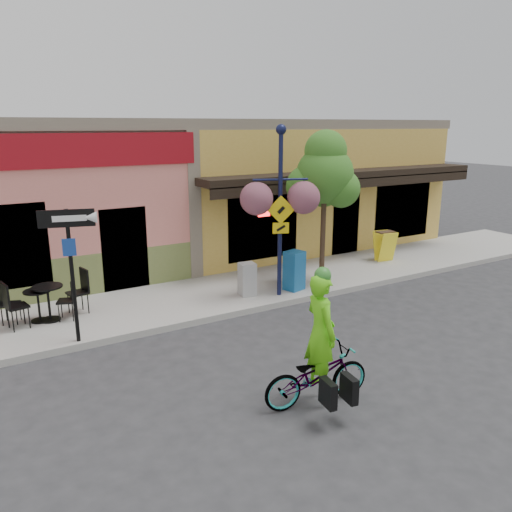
{
  "coord_description": "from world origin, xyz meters",
  "views": [
    {
      "loc": [
        -6.42,
        -9.1,
        4.34
      ],
      "look_at": [
        -0.77,
        0.5,
        1.4
      ],
      "focal_mm": 35.0,
      "sensor_mm": 36.0,
      "label": 1
    }
  ],
  "objects_px": {
    "one_way_sign": "(73,277)",
    "newspaper_box_blue": "(294,271)",
    "building": "(174,186)",
    "newspaper_box_grey": "(247,279)",
    "bicycle": "(317,376)",
    "cyclist_rider": "(320,347)",
    "street_tree": "(324,207)",
    "lamp_post": "(280,213)"
  },
  "relations": [
    {
      "from": "one_way_sign",
      "to": "newspaper_box_blue",
      "type": "xyz_separation_m",
      "value": [
        5.56,
        0.47,
        -0.82
      ]
    },
    {
      "from": "building",
      "to": "one_way_sign",
      "type": "height_order",
      "value": "building"
    },
    {
      "from": "newspaper_box_blue",
      "to": "newspaper_box_grey",
      "type": "height_order",
      "value": "newspaper_box_blue"
    },
    {
      "from": "building",
      "to": "one_way_sign",
      "type": "bearing_deg",
      "value": -125.05
    },
    {
      "from": "bicycle",
      "to": "newspaper_box_blue",
      "type": "xyz_separation_m",
      "value": [
        2.7,
        4.52,
        0.19
      ]
    },
    {
      "from": "one_way_sign",
      "to": "newspaper_box_blue",
      "type": "distance_m",
      "value": 5.64
    },
    {
      "from": "one_way_sign",
      "to": "cyclist_rider",
      "type": "bearing_deg",
      "value": -38.91
    },
    {
      "from": "cyclist_rider",
      "to": "newspaper_box_blue",
      "type": "relative_size",
      "value": 1.86
    },
    {
      "from": "bicycle",
      "to": "newspaper_box_grey",
      "type": "distance_m",
      "value": 4.97
    },
    {
      "from": "street_tree",
      "to": "one_way_sign",
      "type": "bearing_deg",
      "value": -174.25
    },
    {
      "from": "one_way_sign",
      "to": "building",
      "type": "bearing_deg",
      "value": 70.39
    },
    {
      "from": "bicycle",
      "to": "street_tree",
      "type": "bearing_deg",
      "value": -30.72
    },
    {
      "from": "bicycle",
      "to": "newspaper_box_grey",
      "type": "bearing_deg",
      "value": -8.87
    },
    {
      "from": "bicycle",
      "to": "street_tree",
      "type": "relative_size",
      "value": 0.44
    },
    {
      "from": "bicycle",
      "to": "newspaper_box_blue",
      "type": "distance_m",
      "value": 5.27
    },
    {
      "from": "newspaper_box_blue",
      "to": "street_tree",
      "type": "bearing_deg",
      "value": -4.99
    },
    {
      "from": "street_tree",
      "to": "building",
      "type": "bearing_deg",
      "value": 106.3
    },
    {
      "from": "lamp_post",
      "to": "newspaper_box_blue",
      "type": "height_order",
      "value": "lamp_post"
    },
    {
      "from": "newspaper_box_grey",
      "to": "street_tree",
      "type": "bearing_deg",
      "value": 5.46
    },
    {
      "from": "one_way_sign",
      "to": "newspaper_box_grey",
      "type": "bearing_deg",
      "value": 24.79
    },
    {
      "from": "street_tree",
      "to": "lamp_post",
      "type": "bearing_deg",
      "value": -167.94
    },
    {
      "from": "building",
      "to": "bicycle",
      "type": "bearing_deg",
      "value": -100.12
    },
    {
      "from": "lamp_post",
      "to": "one_way_sign",
      "type": "xyz_separation_m",
      "value": [
        -5.0,
        -0.32,
        -0.77
      ]
    },
    {
      "from": "cyclist_rider",
      "to": "newspaper_box_blue",
      "type": "distance_m",
      "value": 5.25
    },
    {
      "from": "cyclist_rider",
      "to": "street_tree",
      "type": "height_order",
      "value": "street_tree"
    },
    {
      "from": "lamp_post",
      "to": "street_tree",
      "type": "xyz_separation_m",
      "value": [
        1.62,
        0.35,
        -0.04
      ]
    },
    {
      "from": "building",
      "to": "cyclist_rider",
      "type": "bearing_deg",
      "value": -99.87
    },
    {
      "from": "building",
      "to": "cyclist_rider",
      "type": "relative_size",
      "value": 9.54
    },
    {
      "from": "bicycle",
      "to": "street_tree",
      "type": "height_order",
      "value": "street_tree"
    },
    {
      "from": "bicycle",
      "to": "newspaper_box_blue",
      "type": "relative_size",
      "value": 1.76
    },
    {
      "from": "one_way_sign",
      "to": "street_tree",
      "type": "height_order",
      "value": "street_tree"
    },
    {
      "from": "building",
      "to": "lamp_post",
      "type": "bearing_deg",
      "value": -88.31
    },
    {
      "from": "lamp_post",
      "to": "one_way_sign",
      "type": "relative_size",
      "value": 1.58
    },
    {
      "from": "lamp_post",
      "to": "street_tree",
      "type": "bearing_deg",
      "value": 33.86
    },
    {
      "from": "building",
      "to": "lamp_post",
      "type": "distance_m",
      "value": 6.53
    },
    {
      "from": "building",
      "to": "street_tree",
      "type": "height_order",
      "value": "building"
    },
    {
      "from": "lamp_post",
      "to": "newspaper_box_blue",
      "type": "relative_size",
      "value": 4.11
    },
    {
      "from": "newspaper_box_blue",
      "to": "newspaper_box_grey",
      "type": "xyz_separation_m",
      "value": [
        -1.28,
        0.24,
        -0.1
      ]
    },
    {
      "from": "lamp_post",
      "to": "newspaper_box_blue",
      "type": "distance_m",
      "value": 1.7
    },
    {
      "from": "bicycle",
      "to": "street_tree",
      "type": "distance_m",
      "value": 6.28
    },
    {
      "from": "lamp_post",
      "to": "newspaper_box_grey",
      "type": "distance_m",
      "value": 1.87
    },
    {
      "from": "lamp_post",
      "to": "cyclist_rider",
      "type": "bearing_deg",
      "value": -93.73
    }
  ]
}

